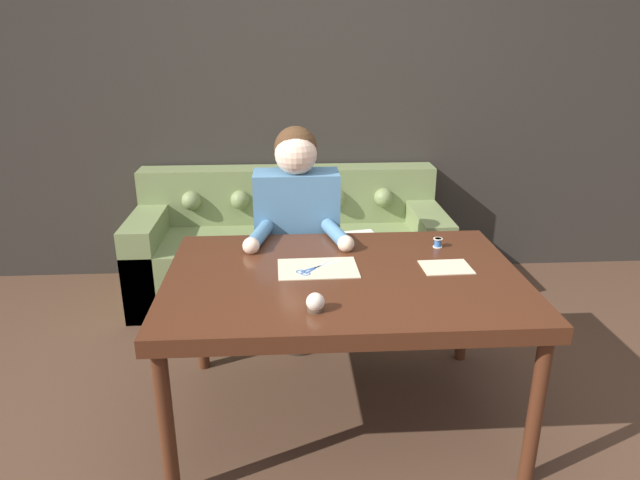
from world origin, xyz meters
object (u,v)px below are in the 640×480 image
object	(u,v)px
dining_table	(344,287)
thread_spool	(438,243)
couch	(289,250)
person	(297,239)
pin_cushion	(315,303)
scissors	(312,270)

from	to	relation	value
dining_table	thread_spool	distance (m)	0.57
couch	person	xyz separation A→B (m)	(0.04, -0.73, 0.35)
dining_table	pin_cushion	xyz separation A→B (m)	(-0.14, -0.33, 0.10)
couch	pin_cushion	xyz separation A→B (m)	(0.09, -1.72, 0.46)
dining_table	thread_spool	size ratio (longest dim) A/B	33.90
dining_table	couch	distance (m)	1.45
couch	person	distance (m)	0.81
dining_table	scissors	distance (m)	0.16
scissors	thread_spool	distance (m)	0.66
thread_spool	person	bearing A→B (deg)	151.33
scissors	pin_cushion	xyz separation A→B (m)	(-0.01, -0.38, 0.03)
thread_spool	couch	bearing A→B (deg)	122.91
couch	pin_cushion	bearing A→B (deg)	-87.15
scissors	thread_spool	bearing A→B (deg)	21.31
thread_spool	pin_cushion	bearing A→B (deg)	-135.00
dining_table	couch	bearing A→B (deg)	99.26
dining_table	person	distance (m)	0.68
person	scissors	xyz separation A→B (m)	(0.05, -0.61, 0.08)
dining_table	thread_spool	bearing A→B (deg)	31.08
dining_table	couch	world-z (taller)	couch
thread_spool	scissors	bearing A→B (deg)	-158.69
couch	scissors	size ratio (longest dim) A/B	9.85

